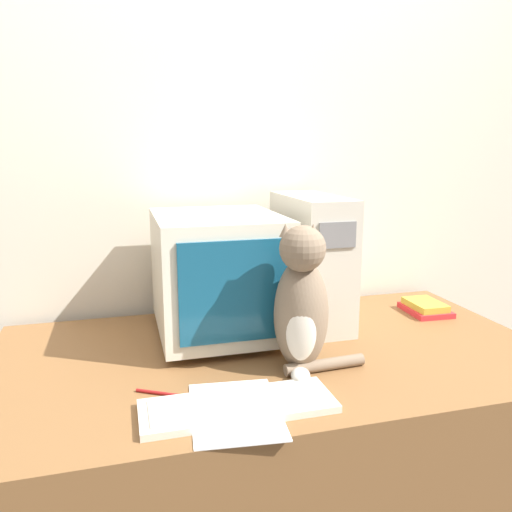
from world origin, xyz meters
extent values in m
cube|color=beige|center=(0.00, 0.98, 1.25)|extent=(7.00, 0.05, 2.50)
cube|color=brown|center=(0.00, 0.46, 0.36)|extent=(1.70, 0.92, 0.73)
cube|color=beige|center=(-0.13, 0.65, 0.74)|extent=(0.28, 0.29, 0.02)
cube|color=beige|center=(-0.13, 0.65, 0.94)|extent=(0.40, 0.48, 0.38)
cube|color=navy|center=(-0.13, 0.40, 0.94)|extent=(0.32, 0.01, 0.30)
cube|color=beige|center=(0.21, 0.69, 0.96)|extent=(0.18, 0.43, 0.45)
cube|color=slate|center=(0.21, 0.47, 1.08)|extent=(0.12, 0.01, 0.08)
cube|color=silver|center=(-0.19, 0.14, 0.74)|extent=(0.47, 0.16, 0.02)
cube|color=beige|center=(-0.19, 0.14, 0.75)|extent=(0.42, 0.13, 0.00)
ellipsoid|color=#7A6651|center=(0.04, 0.33, 0.89)|extent=(0.20, 0.20, 0.32)
ellipsoid|color=beige|center=(0.02, 0.27, 0.86)|extent=(0.09, 0.07, 0.17)
sphere|color=#7A6651|center=(0.03, 0.30, 1.08)|extent=(0.16, 0.16, 0.13)
cone|color=#7A6651|center=(-0.01, 0.32, 1.13)|extent=(0.03, 0.03, 0.03)
cone|color=#7A6651|center=(0.06, 0.29, 1.13)|extent=(0.03, 0.03, 0.03)
ellipsoid|color=beige|center=(0.01, 0.24, 0.75)|extent=(0.07, 0.09, 0.04)
cylinder|color=#7A6651|center=(0.10, 0.29, 0.75)|extent=(0.24, 0.05, 0.03)
cube|color=red|center=(0.67, 0.66, 0.74)|extent=(0.15, 0.19, 0.02)
cube|color=gold|center=(0.67, 0.66, 0.76)|extent=(0.11, 0.16, 0.02)
cylinder|color=maroon|center=(-0.36, 0.27, 0.73)|extent=(0.12, 0.08, 0.01)
cube|color=white|center=(-0.19, 0.14, 0.73)|extent=(0.24, 0.32, 0.00)
camera|label=1|loc=(-0.43, -0.92, 1.34)|focal=35.00mm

